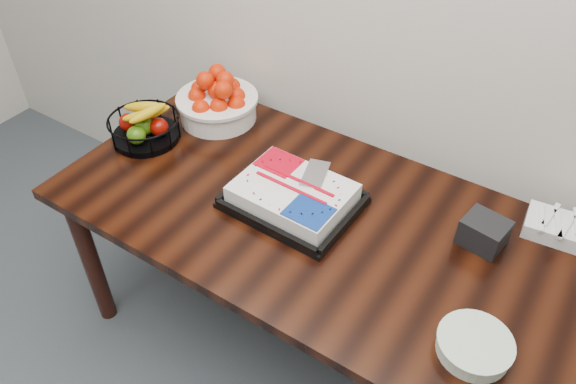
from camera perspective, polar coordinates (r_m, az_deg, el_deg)
The scene contains 7 objects.
table at distance 1.96m, azimuth 2.67°, elevation -4.03°, with size 1.80×0.90×0.75m.
cake_tray at distance 1.90m, azimuth 0.51°, elevation -0.38°, with size 0.44×0.35×0.09m.
tangerine_bowl at distance 2.31m, azimuth -7.22°, elevation 9.35°, with size 0.33×0.33×0.21m.
fruit_basket at distance 2.26m, azimuth -14.39°, elevation 6.52°, with size 0.28×0.28×0.15m.
plate_stack at distance 1.61m, azimuth 18.39°, elevation -14.61°, with size 0.20×0.20×0.05m.
fork_bag at distance 2.00m, azimuth 25.91°, elevation -3.30°, with size 0.23×0.16×0.06m.
napkin_box at distance 1.87m, azimuth 19.27°, elevation -3.89°, with size 0.13×0.11×0.09m, color black.
Camera 1 is at (0.67, 0.81, 2.06)m, focal length 35.00 mm.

